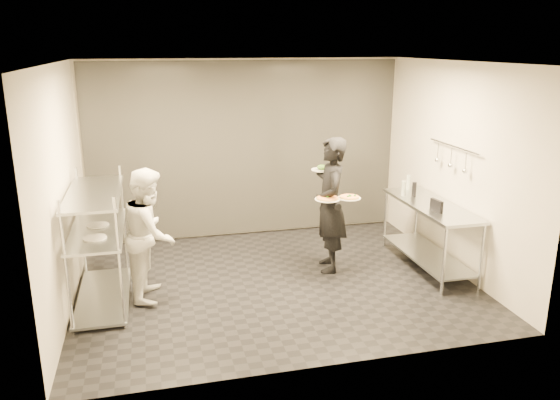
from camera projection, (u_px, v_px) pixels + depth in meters
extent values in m
cube|color=black|center=(275.00, 282.00, 7.15)|extent=(5.00, 4.00, 0.00)
cube|color=silver|center=(275.00, 62.00, 6.38)|extent=(5.00, 4.00, 0.00)
cube|color=beige|center=(246.00, 149.00, 8.63)|extent=(5.00, 0.00, 2.80)
cube|color=beige|center=(326.00, 230.00, 4.90)|extent=(5.00, 0.00, 2.80)
cube|color=beige|center=(61.00, 191.00, 6.20)|extent=(0.00, 4.00, 2.80)
cube|color=beige|center=(456.00, 168.00, 7.33)|extent=(0.00, 4.00, 2.80)
cube|color=white|center=(247.00, 150.00, 8.61)|extent=(4.90, 0.04, 2.74)
cylinder|color=silver|center=(66.00, 269.00, 5.68)|extent=(0.04, 0.04, 1.50)
cylinder|color=silver|center=(81.00, 224.00, 7.11)|extent=(0.04, 0.04, 1.50)
cylinder|color=silver|center=(120.00, 264.00, 5.80)|extent=(0.04, 0.04, 1.50)
cylinder|color=silver|center=(124.00, 221.00, 7.24)|extent=(0.04, 0.04, 1.50)
cube|color=#9FA5A9|center=(104.00, 296.00, 6.65)|extent=(0.60, 1.60, 0.03)
cube|color=#9FA5A9|center=(97.00, 230.00, 6.41)|extent=(0.60, 1.60, 0.03)
cube|color=#9FA5A9|center=(94.00, 193.00, 6.29)|extent=(0.60, 1.60, 0.03)
cylinder|color=silver|center=(95.00, 238.00, 6.08)|extent=(0.26, 0.26, 0.01)
cylinder|color=silver|center=(98.00, 225.00, 6.50)|extent=(0.26, 0.26, 0.01)
cylinder|color=silver|center=(444.00, 261.00, 6.66)|extent=(0.04, 0.04, 0.90)
cylinder|color=silver|center=(385.00, 219.00, 8.27)|extent=(0.04, 0.04, 0.90)
cylinder|color=silver|center=(482.00, 258.00, 6.78)|extent=(0.04, 0.04, 0.90)
cylinder|color=silver|center=(417.00, 217.00, 8.39)|extent=(0.04, 0.04, 0.90)
cube|color=#9FA5A9|center=(427.00, 255.00, 7.60)|extent=(0.57, 1.71, 0.03)
cube|color=#9FA5A9|center=(431.00, 205.00, 7.40)|extent=(0.60, 1.80, 0.04)
cylinder|color=silver|center=(454.00, 146.00, 7.24)|extent=(0.02, 1.20, 0.02)
cylinder|color=silver|center=(466.00, 161.00, 6.94)|extent=(0.01, 0.01, 0.22)
sphere|color=silver|center=(465.00, 171.00, 6.98)|extent=(0.07, 0.07, 0.07)
cylinder|color=silver|center=(451.00, 156.00, 7.27)|extent=(0.01, 0.01, 0.22)
sphere|color=silver|center=(451.00, 165.00, 7.31)|extent=(0.07, 0.07, 0.07)
cylinder|color=silver|center=(438.00, 151.00, 7.60)|extent=(0.01, 0.01, 0.22)
sphere|color=silver|center=(437.00, 160.00, 7.63)|extent=(0.07, 0.07, 0.07)
imported|color=black|center=(330.00, 205.00, 7.34)|extent=(0.54, 0.73, 1.84)
imported|color=silver|center=(150.00, 234.00, 6.58)|extent=(0.72, 0.87, 1.61)
cylinder|color=silver|center=(328.00, 199.00, 7.09)|extent=(0.33, 0.33, 0.01)
cylinder|color=#A9853D|center=(328.00, 198.00, 7.09)|extent=(0.29, 0.29, 0.02)
cylinder|color=#C84B1A|center=(328.00, 198.00, 7.08)|extent=(0.26, 0.26, 0.01)
sphere|color=#1F5F15|center=(328.00, 197.00, 7.08)|extent=(0.04, 0.04, 0.04)
cylinder|color=silver|center=(349.00, 198.00, 7.10)|extent=(0.29, 0.29, 0.01)
cylinder|color=#A9853D|center=(349.00, 197.00, 7.09)|extent=(0.26, 0.26, 0.02)
cylinder|color=#C84B1A|center=(349.00, 196.00, 7.09)|extent=(0.23, 0.23, 0.01)
sphere|color=#1F5F15|center=(349.00, 196.00, 7.09)|extent=(0.04, 0.04, 0.04)
cylinder|color=silver|center=(322.00, 170.00, 7.48)|extent=(0.29, 0.29, 0.01)
ellipsoid|color=#2D5C17|center=(322.00, 167.00, 7.47)|extent=(0.13, 0.13, 0.07)
cube|color=black|center=(436.00, 206.00, 7.03)|extent=(0.07, 0.22, 0.16)
cylinder|color=#99A597|center=(403.00, 188.00, 7.76)|extent=(0.06, 0.06, 0.21)
cylinder|color=#99A597|center=(408.00, 182.00, 8.12)|extent=(0.06, 0.06, 0.21)
cylinder|color=black|center=(414.00, 189.00, 7.72)|extent=(0.06, 0.06, 0.21)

